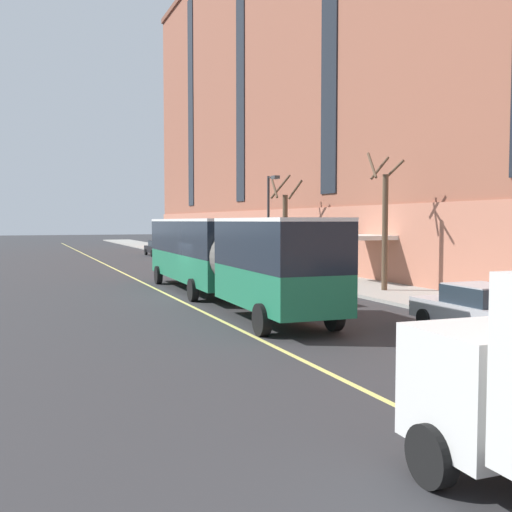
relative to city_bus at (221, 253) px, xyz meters
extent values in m
plane|color=#303033|center=(-0.80, 1.57, -2.09)|extent=(260.00, 260.00, 0.00)
cube|color=#9E9B93|center=(8.43, 4.57, -2.01)|extent=(4.64, 160.00, 0.15)
cube|color=#935642|center=(16.75, 1.57, 13.44)|extent=(12.00, 110.00, 31.07)
cube|color=#B67058|center=(10.68, 1.57, 0.11)|extent=(0.14, 110.00, 4.40)
cube|color=silver|center=(9.15, 3.58, 0.51)|extent=(3.20, 3.40, 0.24)
cube|color=#1E232B|center=(10.70, 9.82, 15.00)|extent=(0.10, 2.00, 23.61)
cube|color=#1E232B|center=(10.70, 26.32, 15.00)|extent=(0.10, 2.00, 23.61)
cube|color=#1E232B|center=(10.70, 42.82, 15.00)|extent=(0.10, 2.00, 23.61)
cube|color=#1E704C|center=(0.09, 3.68, -0.83)|extent=(2.76, 11.88, 1.29)
cube|color=black|center=(0.09, 3.68, 0.60)|extent=(2.77, 11.88, 1.57)
cube|color=white|center=(0.09, 3.68, 1.45)|extent=(2.78, 11.88, 0.12)
cube|color=#19232D|center=(0.24, 9.61, 0.45)|extent=(2.27, 0.14, 1.18)
cube|color=orange|center=(0.24, 9.62, 1.21)|extent=(1.73, 0.10, 0.28)
cube|color=black|center=(0.24, 9.63, -1.37)|extent=(2.42, 0.18, 0.24)
cube|color=white|center=(-0.62, 9.65, -1.12)|extent=(0.28, 0.07, 0.18)
cube|color=white|center=(1.10, 9.61, -1.12)|extent=(0.28, 0.07, 0.18)
cylinder|color=#595651|center=(-0.07, -2.73, -0.04)|extent=(2.36, 1.06, 2.34)
cube|color=#1E704C|center=(-0.16, -6.46, -0.83)|extent=(2.62, 6.53, 1.29)
cube|color=black|center=(-0.16, -6.46, 0.60)|extent=(2.64, 6.53, 1.57)
cube|color=white|center=(-0.16, -6.46, 1.45)|extent=(2.65, 6.53, 0.12)
cylinder|color=black|center=(-1.04, 7.84, -1.59)|extent=(0.32, 1.01, 1.00)
cylinder|color=black|center=(1.43, 7.78, -1.59)|extent=(0.32, 1.01, 1.00)
cylinder|color=black|center=(-1.23, 0.16, -1.59)|extent=(0.32, 1.01, 1.00)
cylinder|color=black|center=(1.23, 0.10, -1.59)|extent=(0.32, 1.01, 1.00)
cylinder|color=black|center=(-1.44, -8.21, -1.59)|extent=(0.32, 1.01, 1.00)
cylinder|color=black|center=(1.03, -8.27, -1.59)|extent=(0.32, 1.01, 1.00)
cube|color=#23603D|center=(4.98, 2.72, -1.45)|extent=(1.93, 4.39, 0.64)
cube|color=#232D38|center=(4.98, 2.51, -0.85)|extent=(1.63, 2.00, 0.56)
cube|color=#23603D|center=(4.98, 2.51, -0.55)|extent=(1.59, 1.91, 0.04)
cylinder|color=black|center=(4.06, 4.03, -1.77)|extent=(0.24, 0.65, 0.64)
cylinder|color=black|center=(5.80, 4.10, -1.77)|extent=(0.24, 0.65, 0.64)
cylinder|color=black|center=(4.16, 1.35, -1.77)|extent=(0.24, 0.65, 0.64)
cylinder|color=black|center=(5.89, 1.42, -1.77)|extent=(0.24, 0.65, 0.64)
cube|color=#BCAD89|center=(4.79, 28.13, -1.45)|extent=(1.92, 4.46, 0.64)
cube|color=#232D38|center=(4.78, 27.91, -0.85)|extent=(1.64, 2.03, 0.56)
cube|color=#BCAD89|center=(4.78, 27.91, -0.55)|extent=(1.60, 1.94, 0.04)
cylinder|color=black|center=(3.94, 29.52, -1.77)|extent=(0.24, 0.65, 0.64)
cylinder|color=black|center=(5.71, 29.48, -1.77)|extent=(0.24, 0.65, 0.64)
cylinder|color=black|center=(3.87, 26.78, -1.77)|extent=(0.24, 0.65, 0.64)
cylinder|color=black|center=(5.64, 26.74, -1.77)|extent=(0.24, 0.65, 0.64)
cube|color=#B21E19|center=(4.93, 21.79, -1.45)|extent=(1.86, 4.39, 0.64)
cube|color=#232D38|center=(4.93, 21.58, -0.85)|extent=(1.61, 1.98, 0.56)
cube|color=#B21E19|center=(4.93, 21.58, -0.55)|extent=(1.57, 1.90, 0.04)
cylinder|color=black|center=(4.07, 23.16, -1.77)|extent=(0.23, 0.64, 0.64)
cylinder|color=black|center=(5.83, 23.14, -1.77)|extent=(0.23, 0.64, 0.64)
cylinder|color=black|center=(4.03, 20.45, -1.77)|extent=(0.23, 0.64, 0.64)
cylinder|color=black|center=(5.80, 20.43, -1.77)|extent=(0.23, 0.64, 0.64)
cube|color=#23603D|center=(4.97, 9.13, -1.45)|extent=(1.83, 4.70, 0.64)
cube|color=#232D38|center=(4.97, 8.89, -0.85)|extent=(1.61, 2.12, 0.56)
cube|color=#23603D|center=(4.97, 8.89, -0.55)|extent=(1.57, 2.02, 0.04)
cylinder|color=black|center=(4.08, 10.59, -1.77)|extent=(0.22, 0.64, 0.64)
cylinder|color=black|center=(5.87, 10.59, -1.77)|extent=(0.22, 0.64, 0.64)
cylinder|color=black|center=(4.08, 7.67, -1.77)|extent=(0.22, 0.64, 0.64)
cylinder|color=black|center=(5.87, 7.67, -1.77)|extent=(0.22, 0.64, 0.64)
cube|color=#B7B7BC|center=(4.84, -10.39, -1.45)|extent=(2.00, 4.51, 0.64)
cube|color=#232D38|center=(4.83, -10.61, -0.85)|extent=(1.69, 2.06, 0.56)
cube|color=#B7B7BC|center=(4.83, -10.61, -0.55)|extent=(1.65, 1.97, 0.04)
cylinder|color=black|center=(3.98, -8.98, -1.77)|extent=(0.24, 0.65, 0.64)
cylinder|color=black|center=(5.79, -9.04, -1.77)|extent=(0.24, 0.65, 0.64)
cylinder|color=black|center=(3.89, -11.74, -1.77)|extent=(0.24, 0.65, 0.64)
cube|color=black|center=(4.92, 34.83, -1.45)|extent=(1.87, 4.60, 0.64)
cube|color=#232D38|center=(4.92, 34.60, -0.85)|extent=(1.63, 2.08, 0.56)
cube|color=black|center=(4.92, 34.60, -0.55)|extent=(1.59, 1.99, 0.04)
cylinder|color=black|center=(4.01, 36.24, -1.77)|extent=(0.23, 0.64, 0.64)
cylinder|color=black|center=(5.80, 36.26, -1.77)|extent=(0.23, 0.64, 0.64)
cylinder|color=black|center=(4.04, 33.40, -1.77)|extent=(0.23, 0.64, 0.64)
cylinder|color=black|center=(5.83, 33.41, -1.77)|extent=(0.23, 0.64, 0.64)
cube|color=silver|center=(-2.27, -18.63, -0.84)|extent=(2.13, 1.75, 1.60)
cube|color=#1E2833|center=(-2.25, -17.75, -0.59)|extent=(1.87, 0.13, 0.80)
cylinder|color=black|center=(-3.31, -18.61, -1.67)|extent=(0.28, 0.85, 0.84)
cylinder|color=brown|center=(8.21, -0.40, 0.85)|extent=(0.28, 0.28, 5.58)
cylinder|color=brown|center=(8.78, -0.23, 3.87)|extent=(0.48, 1.24, 0.96)
cylinder|color=brown|center=(8.21, 0.09, 3.98)|extent=(1.07, 0.15, 1.17)
cylinder|color=brown|center=(7.57, -0.21, 4.08)|extent=(0.52, 1.42, 1.36)
cylinder|color=brown|center=(8.21, 11.16, 0.59)|extent=(0.33, 0.33, 5.07)
cylinder|color=brown|center=(8.99, 11.25, 3.48)|extent=(0.33, 1.66, 1.23)
cylinder|color=brown|center=(8.19, 11.85, 3.70)|extent=(1.49, 0.20, 1.65)
cylinder|color=brown|center=(7.51, 11.29, 3.53)|extent=(0.43, 1.53, 1.32)
cylinder|color=#2D2D30|center=(6.71, 10.46, 1.16)|extent=(0.16, 0.16, 6.21)
cylinder|color=#2D2D30|center=(6.71, 9.91, 4.17)|extent=(0.10, 1.10, 0.10)
cube|color=#3D3D3F|center=(6.71, 9.36, 4.12)|extent=(0.36, 0.60, 0.20)
cylinder|color=red|center=(6.61, -8.47, -1.66)|extent=(0.24, 0.24, 0.55)
sphere|color=silver|center=(6.61, -8.47, -1.32)|extent=(0.20, 0.20, 0.20)
cylinder|color=silver|center=(6.45, -8.47, -1.61)|extent=(0.10, 0.09, 0.09)
cylinder|color=silver|center=(6.77, -8.47, -1.61)|extent=(0.10, 0.09, 0.09)
cube|color=#E0D66B|center=(-1.70, 4.57, -2.09)|extent=(0.16, 140.00, 0.01)
camera|label=1|loc=(-8.30, -24.87, 1.41)|focal=42.00mm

